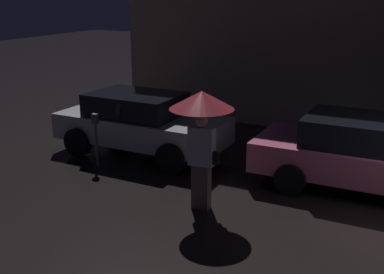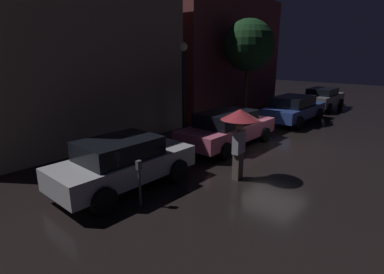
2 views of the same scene
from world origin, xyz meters
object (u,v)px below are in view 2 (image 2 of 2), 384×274
object	(u,v)px
pedestrian_with_umbrella	(240,124)
parking_meter	(139,178)
parked_car_blue	(294,108)
parked_car_pink	(228,128)
parked_car_grey	(322,98)
street_lamp_near	(183,74)
parked_car_silver	(123,162)

from	to	relation	value
pedestrian_with_umbrella	parking_meter	bearing A→B (deg)	-21.04
pedestrian_with_umbrella	parking_meter	world-z (taller)	pedestrian_with_umbrella
parked_car_blue	parked_car_pink	bearing A→B (deg)	177.41
parked_car_blue	parking_meter	xyz separation A→B (m)	(-11.51, -1.05, -0.02)
parking_meter	parked_car_grey	bearing A→B (deg)	4.19
parked_car_blue	parked_car_grey	bearing A→B (deg)	1.66
parked_car_blue	street_lamp_near	world-z (taller)	street_lamp_near
parked_car_blue	parked_car_silver	bearing A→B (deg)	179.16
parked_car_silver	parking_meter	xyz separation A→B (m)	(-0.39, -1.16, -0.02)
parked_car_pink	parking_meter	distance (m)	5.75
pedestrian_with_umbrella	parking_meter	distance (m)	3.25
parked_car_grey	parked_car_silver	bearing A→B (deg)	179.68
street_lamp_near	parked_car_pink	bearing A→B (deg)	-88.79
parking_meter	parked_car_silver	bearing A→B (deg)	71.34
parked_car_silver	street_lamp_near	distance (m)	6.07
street_lamp_near	parked_car_silver	bearing A→B (deg)	-154.19
parked_car_silver	parked_car_pink	bearing A→B (deg)	1.92
parked_car_pink	pedestrian_with_umbrella	distance (m)	3.55
parked_car_grey	street_lamp_near	bearing A→B (deg)	167.03
parked_car_blue	parking_meter	distance (m)	11.56
parked_car_blue	pedestrian_with_umbrella	xyz separation A→B (m)	(-8.54, -1.94, 0.93)
pedestrian_with_umbrella	parked_car_pink	bearing A→B (deg)	-144.65
parked_car_grey	parked_car_pink	bearing A→B (deg)	179.11
parked_car_grey	parking_meter	xyz separation A→B (m)	(-16.61, -1.22, -0.02)
parked_car_pink	parked_car_blue	distance (m)	5.91
parked_car_pink	parked_car_grey	size ratio (longest dim) A/B	1.16
parked_car_blue	parked_car_grey	size ratio (longest dim) A/B	1.14
parked_car_blue	parked_car_grey	xyz separation A→B (m)	(5.10, 0.17, -0.00)
parked_car_silver	parking_meter	size ratio (longest dim) A/B	3.39
parked_car_silver	parked_car_pink	xyz separation A→B (m)	(5.21, 0.13, -0.01)
parked_car_pink	pedestrian_with_umbrella	world-z (taller)	pedestrian_with_umbrella
street_lamp_near	pedestrian_with_umbrella	bearing A→B (deg)	-119.57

